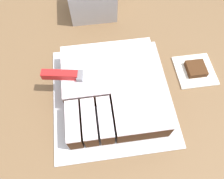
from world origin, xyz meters
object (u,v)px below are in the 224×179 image
knife (75,76)px  brownie (196,69)px  cake_board (112,95)px  cake (113,88)px

knife → brownie: 0.38m
brownie → knife: bearing=-177.2°
knife → brownie: size_ratio=5.11×
cake_board → brownie: bearing=10.7°
cake_board → knife: 0.13m
cake_board → knife: knife is taller
knife → cake_board: bearing=-9.0°
cake_board → cake: bearing=47.2°
cake → brownie: size_ratio=5.03×
knife → brownie: knife is taller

